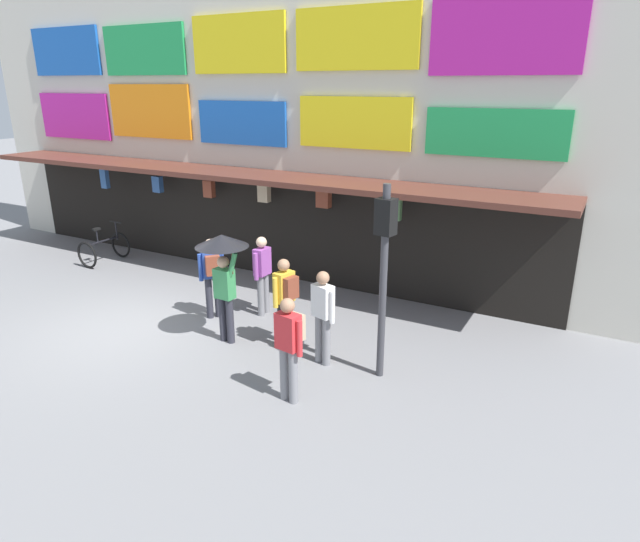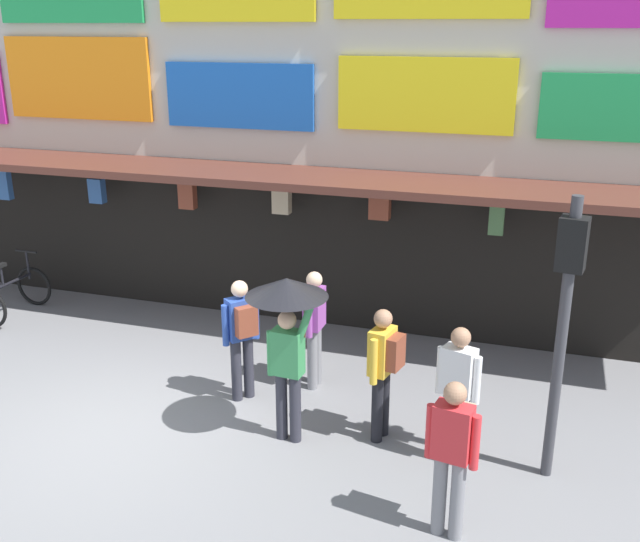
% 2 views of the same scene
% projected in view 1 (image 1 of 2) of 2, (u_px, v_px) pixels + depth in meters
% --- Properties ---
extents(ground_plane, '(80.00, 80.00, 0.00)m').
position_uv_depth(ground_plane, '(132.00, 326.00, 10.90)').
color(ground_plane, slate).
extents(shopfront, '(18.00, 2.60, 8.00)m').
position_uv_depth(shopfront, '(256.00, 111.00, 13.40)').
color(shopfront, beige).
rests_on(shopfront, ground).
extents(traffic_light_far, '(0.32, 0.34, 3.20)m').
position_uv_depth(traffic_light_far, '(385.00, 252.00, 8.40)').
color(traffic_light_far, '#38383D').
rests_on(traffic_light_far, ground).
extents(bicycle_parked, '(0.75, 1.18, 1.05)m').
position_uv_depth(bicycle_parked, '(104.00, 249.00, 14.67)').
color(bicycle_parked, black).
rests_on(bicycle_parked, ground).
extents(pedestrian_in_black, '(0.41, 0.52, 1.68)m').
position_uv_depth(pedestrian_in_black, '(285.00, 296.00, 9.78)').
color(pedestrian_in_black, black).
rests_on(pedestrian_in_black, ground).
extents(pedestrian_in_green, '(0.52, 0.40, 1.68)m').
position_uv_depth(pedestrian_in_green, '(289.00, 342.00, 8.06)').
color(pedestrian_in_green, gray).
rests_on(pedestrian_in_green, ground).
extents(pedestrian_in_purple, '(0.51, 0.32, 1.68)m').
position_uv_depth(pedestrian_in_purple, '(323.00, 312.00, 9.18)').
color(pedestrian_in_purple, gray).
rests_on(pedestrian_in_purple, ground).
extents(pedestrian_in_red, '(0.22, 0.53, 1.68)m').
position_uv_depth(pedestrian_in_red, '(262.00, 271.00, 11.20)').
color(pedestrian_in_red, gray).
rests_on(pedestrian_in_red, ground).
extents(pedestrian_in_white, '(0.47, 0.47, 1.68)m').
position_uv_depth(pedestrian_in_white, '(212.00, 273.00, 11.01)').
color(pedestrian_in_white, '#2D2D38').
rests_on(pedestrian_in_white, ground).
extents(pedestrian_with_umbrella, '(0.96, 0.96, 2.08)m').
position_uv_depth(pedestrian_with_umbrella, '(223.00, 258.00, 9.74)').
color(pedestrian_with_umbrella, '#2D2D38').
rests_on(pedestrian_with_umbrella, ground).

